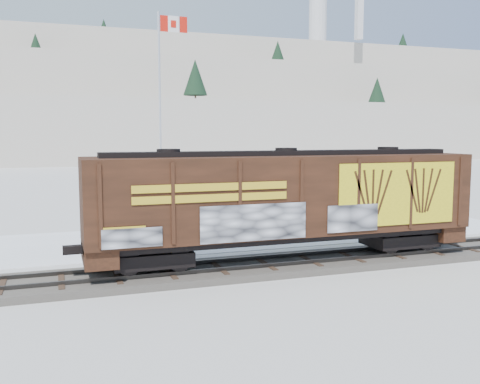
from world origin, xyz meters
name	(u,v)px	position (x,y,z in m)	size (l,w,h in m)	color
ground	(218,274)	(0.00, 0.00, 0.00)	(500.00, 500.00, 0.00)	white
rail_track	(218,270)	(0.00, 0.00, 0.15)	(50.00, 3.40, 0.43)	#59544C
parking_strip	(178,239)	(0.00, 7.50, 0.01)	(40.00, 8.00, 0.03)	white
hillside	(77,103)	(-0.05, 139.79, 14.37)	(360.00, 110.00, 93.00)	white
hopper_railcar	(286,199)	(2.96, -0.01, 2.93)	(16.36, 3.06, 4.51)	black
flagpole	(162,143)	(0.47, 14.08, 5.03)	(2.30, 0.90, 13.25)	silver
car_silver	(146,228)	(-1.86, 6.53, 0.88)	(2.01, 5.00, 1.70)	#9EA1A5
car_white	(248,221)	(3.84, 6.98, 0.84)	(1.70, 4.89, 1.61)	silver
car_dark	(360,218)	(10.75, 6.84, 0.71)	(1.91, 4.70, 1.36)	black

